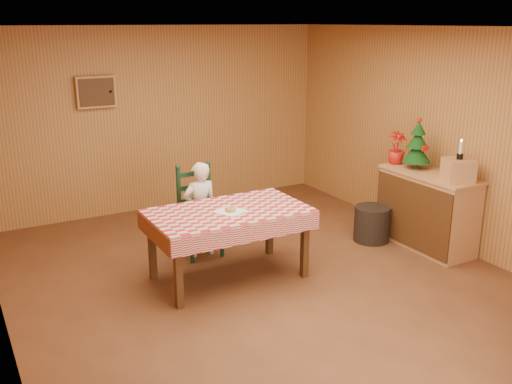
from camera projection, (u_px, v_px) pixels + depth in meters
ground at (265, 283)px, 6.02m from camera, size 6.00×6.00×0.00m
cabin_walls at (240, 104)px, 5.94m from camera, size 5.10×6.05×2.65m
dining_table at (228, 217)px, 5.95m from camera, size 1.66×0.96×0.77m
ladder_chair at (198, 213)px, 6.66m from camera, size 0.44×0.40×1.08m
seated_child at (200, 209)px, 6.59m from camera, size 0.41×0.27×1.12m
napkin at (230, 211)px, 5.88m from camera, size 0.34×0.34×0.00m
donut at (230, 209)px, 5.87m from camera, size 0.15×0.15×0.04m
shelf_unit at (427, 210)px, 6.87m from camera, size 0.54×1.24×0.93m
crate at (458, 170)px, 6.37m from camera, size 0.40×0.40×0.25m
christmas_tree at (417, 146)px, 6.87m from camera, size 0.34×0.34×0.62m
flower_arrangement at (396, 148)px, 7.12m from camera, size 0.27×0.27×0.40m
candle_set at (460, 153)px, 6.31m from camera, size 0.07×0.07×0.22m
storage_bin at (372, 224)px, 7.12m from camera, size 0.47×0.47×0.44m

